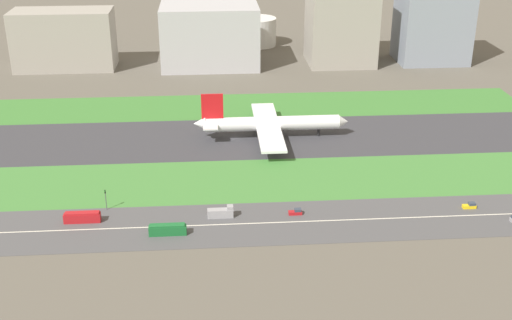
{
  "coord_description": "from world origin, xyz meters",
  "views": [
    {
      "loc": [
        -9.99,
        -256.5,
        103.77
      ],
      "look_at": [
        6.46,
        -36.5,
        6.0
      ],
      "focal_mm": 46.2,
      "sensor_mm": 36.0,
      "label": 1
    }
  ],
  "objects_px": {
    "terminal_building": "(64,40)",
    "fuel_tank_centre": "(256,32)",
    "car_0": "(296,212)",
    "traffic_light": "(106,198)",
    "hangar_building": "(210,35)",
    "cargo_warehouse": "(433,20)",
    "airliner": "(269,124)",
    "car_2": "(470,206)",
    "office_tower": "(341,19)",
    "bus_0": "(168,230)",
    "truck_0": "(221,213)",
    "fuel_tank_west": "(202,36)",
    "bus_1": "(82,217)"
  },
  "relations": [
    {
      "from": "car_0",
      "to": "bus_0",
      "type": "bearing_deg",
      "value": -166.38
    },
    {
      "from": "car_2",
      "to": "fuel_tank_west",
      "type": "bearing_deg",
      "value": 111.47
    },
    {
      "from": "airliner",
      "to": "office_tower",
      "type": "relative_size",
      "value": 1.27
    },
    {
      "from": "airliner",
      "to": "car_2",
      "type": "distance_m",
      "value": 91.65
    },
    {
      "from": "car_2",
      "to": "terminal_building",
      "type": "distance_m",
      "value": 246.61
    },
    {
      "from": "car_0",
      "to": "bus_1",
      "type": "height_order",
      "value": "bus_1"
    },
    {
      "from": "traffic_light",
      "to": "office_tower",
      "type": "distance_m",
      "value": 207.78
    },
    {
      "from": "bus_0",
      "to": "office_tower",
      "type": "bearing_deg",
      "value": -115.24
    },
    {
      "from": "hangar_building",
      "to": "cargo_warehouse",
      "type": "bearing_deg",
      "value": 0.0
    },
    {
      "from": "office_tower",
      "to": "fuel_tank_centre",
      "type": "distance_m",
      "value": 66.07
    },
    {
      "from": "terminal_building",
      "to": "fuel_tank_west",
      "type": "distance_m",
      "value": 89.21
    },
    {
      "from": "bus_0",
      "to": "fuel_tank_centre",
      "type": "xyz_separation_m",
      "value": [
        45.14,
        237.0,
        6.92
      ]
    },
    {
      "from": "fuel_tank_centre",
      "to": "office_tower",
      "type": "bearing_deg",
      "value": -44.76
    },
    {
      "from": "bus_0",
      "to": "cargo_warehouse",
      "type": "height_order",
      "value": "cargo_warehouse"
    },
    {
      "from": "truck_0",
      "to": "traffic_light",
      "type": "bearing_deg",
      "value": 168.07
    },
    {
      "from": "traffic_light",
      "to": "office_tower",
      "type": "xyz_separation_m",
      "value": [
        111.56,
        174.01,
        21.2
      ]
    },
    {
      "from": "airliner",
      "to": "hangar_building",
      "type": "height_order",
      "value": "hangar_building"
    },
    {
      "from": "car_0",
      "to": "office_tower",
      "type": "distance_m",
      "value": 190.14
    },
    {
      "from": "car_2",
      "to": "terminal_building",
      "type": "xyz_separation_m",
      "value": [
        -165.69,
        182.0,
        15.46
      ]
    },
    {
      "from": "bus_1",
      "to": "hangar_building",
      "type": "bearing_deg",
      "value": 76.68
    },
    {
      "from": "truck_0",
      "to": "hangar_building",
      "type": "relative_size",
      "value": 0.15
    },
    {
      "from": "bus_0",
      "to": "hangar_building",
      "type": "relative_size",
      "value": 0.21
    },
    {
      "from": "bus_1",
      "to": "office_tower",
      "type": "xyz_separation_m",
      "value": [
        118.14,
        182.0,
        23.68
      ]
    },
    {
      "from": "truck_0",
      "to": "bus_0",
      "type": "xyz_separation_m",
      "value": [
        -16.81,
        -10.0,
        0.15
      ]
    },
    {
      "from": "truck_0",
      "to": "hangar_building",
      "type": "bearing_deg",
      "value": 90.42
    },
    {
      "from": "hangar_building",
      "to": "traffic_light",
      "type": "bearing_deg",
      "value": -101.85
    },
    {
      "from": "car_2",
      "to": "truck_0",
      "type": "distance_m",
      "value": 82.93
    },
    {
      "from": "car_0",
      "to": "traffic_light",
      "type": "distance_m",
      "value": 62.91
    },
    {
      "from": "car_2",
      "to": "truck_0",
      "type": "relative_size",
      "value": 0.52
    },
    {
      "from": "traffic_light",
      "to": "hangar_building",
      "type": "height_order",
      "value": "hangar_building"
    },
    {
      "from": "hangar_building",
      "to": "office_tower",
      "type": "relative_size",
      "value": 1.07
    },
    {
      "from": "terminal_building",
      "to": "fuel_tank_centre",
      "type": "height_order",
      "value": "terminal_building"
    },
    {
      "from": "car_0",
      "to": "office_tower",
      "type": "xyz_separation_m",
      "value": [
        49.26,
        182.0,
        24.57
      ]
    },
    {
      "from": "bus_1",
      "to": "terminal_building",
      "type": "xyz_separation_m",
      "value": [
        -38.34,
        182.0,
        14.57
      ]
    },
    {
      "from": "bus_0",
      "to": "fuel_tank_centre",
      "type": "bearing_deg",
      "value": -100.78
    },
    {
      "from": "cargo_warehouse",
      "to": "fuel_tank_west",
      "type": "xyz_separation_m",
      "value": [
        -133.73,
        45.0,
        -17.66
      ]
    },
    {
      "from": "bus_1",
      "to": "office_tower",
      "type": "height_order",
      "value": "office_tower"
    },
    {
      "from": "car_2",
      "to": "terminal_building",
      "type": "bearing_deg",
      "value": 132.32
    },
    {
      "from": "bus_0",
      "to": "office_tower",
      "type": "relative_size",
      "value": 0.23
    },
    {
      "from": "bus_0",
      "to": "traffic_light",
      "type": "relative_size",
      "value": 1.61
    },
    {
      "from": "hangar_building",
      "to": "fuel_tank_west",
      "type": "bearing_deg",
      "value": 96.37
    },
    {
      "from": "car_2",
      "to": "car_0",
      "type": "xyz_separation_m",
      "value": [
        -58.47,
        0.0,
        0.0
      ]
    },
    {
      "from": "terminal_building",
      "to": "hangar_building",
      "type": "bearing_deg",
      "value": 0.0
    },
    {
      "from": "airliner",
      "to": "car_2",
      "type": "relative_size",
      "value": 14.77
    },
    {
      "from": "car_0",
      "to": "truck_0",
      "type": "xyz_separation_m",
      "value": [
        -24.45,
        -0.0,
        0.75
      ]
    },
    {
      "from": "airliner",
      "to": "car_2",
      "type": "xyz_separation_m",
      "value": [
        61.22,
        -68.0,
        -5.31
      ]
    },
    {
      "from": "car_0",
      "to": "fuel_tank_centre",
      "type": "relative_size",
      "value": 0.17
    },
    {
      "from": "fuel_tank_west",
      "to": "fuel_tank_centre",
      "type": "height_order",
      "value": "fuel_tank_centre"
    },
    {
      "from": "car_2",
      "to": "truck_0",
      "type": "xyz_separation_m",
      "value": [
        -82.92,
        -0.0,
        0.75
      ]
    },
    {
      "from": "airliner",
      "to": "bus_0",
      "type": "height_order",
      "value": "airliner"
    }
  ]
}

